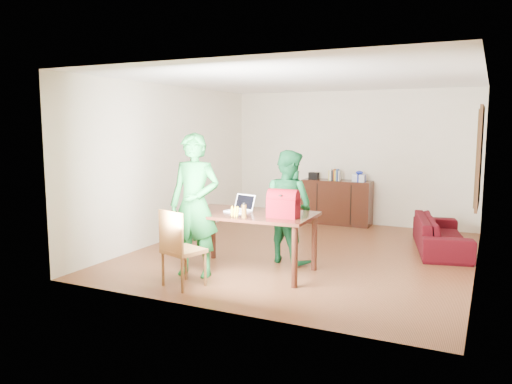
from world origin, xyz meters
The scene contains 10 objects.
room centered at (0.01, 0.13, 1.31)m, with size 5.20×5.70×2.90m.
table centered at (-0.32, -1.27, 0.72)m, with size 1.79×1.04×0.82m.
chair centered at (-0.79, -2.21, 0.29)m, with size 0.55×0.54×0.98m.
person_near centered at (-0.91, -1.73, 0.96)m, with size 0.70×0.46×1.91m, color #135821.
person_far centered at (-0.04, -0.57, 0.83)m, with size 0.80×0.63×1.66m, color #13562B.
laptop centered at (-0.50, -1.28, 0.87)m, with size 0.37×0.30×0.23m.
bananas centered at (-0.36, -1.65, 0.85)m, with size 0.15×0.10×0.06m, color gold, non-canonical shape.
bottle centered at (-0.23, -1.63, 0.92)m, with size 0.06×0.06×0.19m, color #573913.
red_bag centered at (0.22, -1.38, 0.97)m, with size 0.39×0.23×0.29m, color maroon.
sofa centered at (1.95, 1.10, 0.27)m, with size 1.86×0.73×0.54m, color #380709.
Camera 1 is at (2.63, -7.29, 2.01)m, focal length 35.00 mm.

